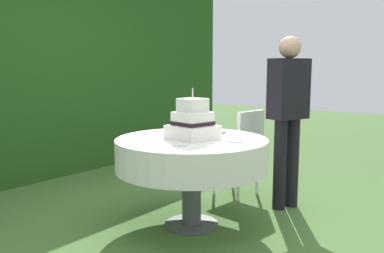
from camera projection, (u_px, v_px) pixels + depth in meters
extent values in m
plane|color=#476B33|center=(192.00, 225.00, 3.44)|extent=(20.00, 20.00, 0.00)
cube|color=#234C19|center=(23.00, 70.00, 4.81)|extent=(6.78, 0.66, 2.58)
cylinder|color=#4C4C51|center=(192.00, 224.00, 3.44)|extent=(0.45, 0.45, 0.02)
cylinder|color=#4C4C51|center=(192.00, 184.00, 3.39)|extent=(0.16, 0.16, 0.71)
cylinder|color=brown|center=(192.00, 141.00, 3.34)|extent=(1.22, 1.22, 0.03)
cylinder|color=white|center=(192.00, 154.00, 3.35)|extent=(1.25, 1.25, 0.25)
cube|color=white|center=(192.00, 132.00, 3.32)|extent=(0.38, 0.38, 0.11)
cube|color=white|center=(192.00, 119.00, 3.31)|extent=(0.29, 0.29, 0.11)
cube|color=black|center=(192.00, 123.00, 3.31)|extent=(0.30, 0.30, 0.03)
cube|color=white|center=(192.00, 105.00, 3.29)|extent=(0.22, 0.22, 0.11)
sphere|color=#C6599E|center=(193.00, 119.00, 3.49)|extent=(0.08, 0.08, 0.08)
cylinder|color=silver|center=(192.00, 93.00, 3.28)|extent=(0.01, 0.01, 0.08)
cylinder|color=white|center=(181.00, 145.00, 3.04)|extent=(0.12, 0.12, 0.01)
cylinder|color=white|center=(161.00, 131.00, 3.71)|extent=(0.13, 0.13, 0.01)
cylinder|color=white|center=(235.00, 141.00, 3.19)|extent=(0.14, 0.14, 0.01)
cube|color=#6B4C60|center=(217.00, 133.00, 3.60)|extent=(0.13, 0.13, 0.01)
cylinder|color=white|center=(233.00, 168.00, 4.51)|extent=(0.03, 0.03, 0.45)
cylinder|color=white|center=(214.00, 173.00, 4.28)|extent=(0.03, 0.03, 0.45)
cylinder|color=white|center=(257.00, 173.00, 4.29)|extent=(0.03, 0.03, 0.45)
cylinder|color=white|center=(238.00, 178.00, 4.06)|extent=(0.03, 0.03, 0.45)
cube|color=white|center=(236.00, 150.00, 4.25)|extent=(0.44, 0.44, 0.04)
cube|color=white|center=(250.00, 131.00, 4.09)|extent=(0.40, 0.08, 0.40)
cylinder|color=black|center=(292.00, 162.00, 3.87)|extent=(0.12, 0.12, 0.85)
cylinder|color=black|center=(280.00, 165.00, 3.79)|extent=(0.12, 0.12, 0.85)
cube|color=black|center=(289.00, 89.00, 3.74)|extent=(0.41, 0.31, 0.55)
sphere|color=tan|center=(290.00, 47.00, 3.68)|extent=(0.20, 0.20, 0.20)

